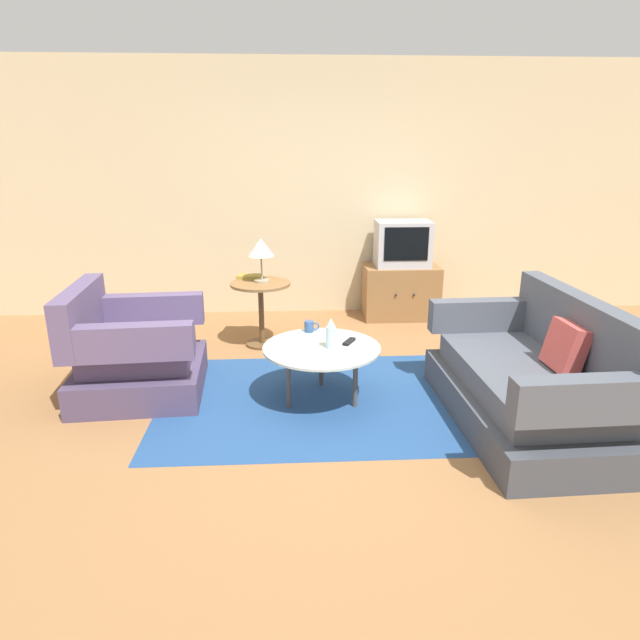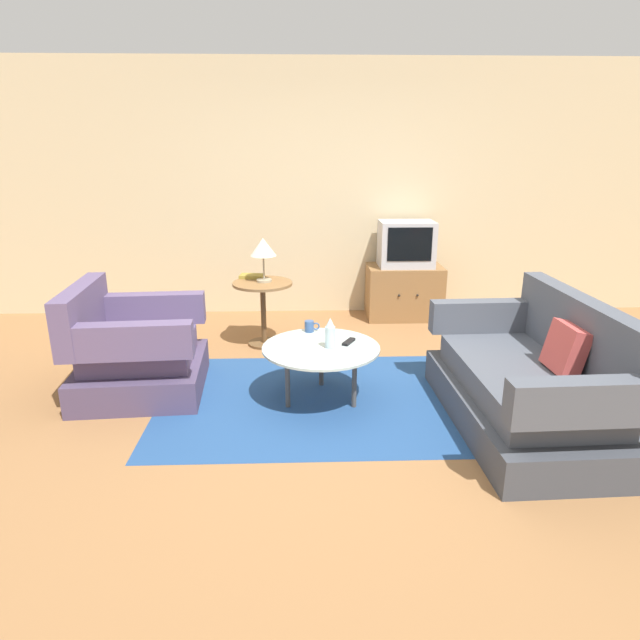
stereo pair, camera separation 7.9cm
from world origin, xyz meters
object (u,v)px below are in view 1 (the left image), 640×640
at_px(couch, 532,383).
at_px(book, 249,276).
at_px(television, 403,244).
at_px(vase, 331,333).
at_px(armchair, 133,356).
at_px(tv_remote_dark, 349,341).
at_px(side_table, 261,300).
at_px(mug, 310,326).
at_px(table_lamp, 261,249).
at_px(coffee_table, 322,351).
at_px(tv_stand, 400,291).

relative_size(couch, book, 6.91).
relative_size(television, vase, 2.55).
xyz_separation_m(armchair, tv_remote_dark, (1.64, -0.15, 0.14)).
bearing_deg(couch, television, 7.51).
relative_size(armchair, side_table, 1.62).
bearing_deg(couch, vase, 71.06).
height_order(side_table, tv_remote_dark, side_table).
bearing_deg(mug, table_lamp, 114.43).
height_order(couch, table_lamp, table_lamp).
relative_size(armchair, television, 1.72).
bearing_deg(table_lamp, mug, -65.57).
bearing_deg(television, coffee_table, -115.80).
height_order(coffee_table, tv_stand, tv_stand).
xyz_separation_m(armchair, tv_stand, (2.42, 1.83, -0.01)).
distance_m(coffee_table, side_table, 1.31).
xyz_separation_m(television, book, (-1.60, -0.65, -0.19)).
relative_size(coffee_table, vase, 3.80).
distance_m(vase, mug, 0.40).
bearing_deg(mug, tv_remote_dark, -43.50).
bearing_deg(television, vase, -114.06).
bearing_deg(tv_remote_dark, television, -172.68).
height_order(tv_stand, table_lamp, table_lamp).
bearing_deg(vase, tv_remote_dark, 33.08).
bearing_deg(couch, table_lamp, 46.46).
bearing_deg(armchair, tv_stand, 123.23).
distance_m(side_table, vase, 1.36).
bearing_deg(armchair, coffee_table, 77.48).
bearing_deg(tv_stand, side_table, -150.87).
bearing_deg(tv_remote_dark, armchair, -66.32).
bearing_deg(table_lamp, couch, -41.65).
bearing_deg(coffee_table, table_lamp, 111.33).
relative_size(coffee_table, tv_stand, 1.07).
height_order(coffee_table, tv_remote_dark, tv_remote_dark).
xyz_separation_m(armchair, book, (0.82, 1.18, 0.33)).
xyz_separation_m(side_table, television, (1.49, 0.83, 0.37)).
bearing_deg(armchair, side_table, 133.13).
height_order(television, tv_remote_dark, television).
bearing_deg(armchair, television, 123.24).
distance_m(table_lamp, book, 0.36).
height_order(television, mug, television).
bearing_deg(tv_stand, vase, -114.07).
bearing_deg(tv_stand, table_lamp, -151.48).
relative_size(television, book, 2.37).
xyz_separation_m(mug, tv_remote_dark, (0.28, -0.27, -0.03)).
xyz_separation_m(side_table, mug, (0.42, -0.87, 0.02)).
bearing_deg(coffee_table, tv_stand, 64.19).
bearing_deg(tv_stand, tv_remote_dark, -111.55).
xyz_separation_m(side_table, tv_remote_dark, (0.71, -1.14, -0.01)).
bearing_deg(coffee_table, mug, 102.48).
bearing_deg(couch, side_table, 47.17).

